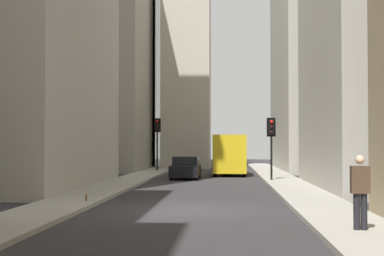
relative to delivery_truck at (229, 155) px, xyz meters
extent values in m
plane|color=#302D30|center=(-22.70, 1.40, -1.46)|extent=(135.00, 135.00, 0.00)
cube|color=#A8A399|center=(-22.70, 5.90, -1.39)|extent=(90.00, 2.20, 0.14)
cube|color=#A8A399|center=(-22.70, -3.10, -1.39)|extent=(90.00, 2.20, 0.14)
cube|color=#B7B2A5|center=(8.73, -9.20, 7.72)|extent=(17.81, 10.00, 18.36)
cube|color=#A8A091|center=(7.48, 12.00, 8.54)|extent=(12.45, 10.00, 20.01)
cube|color=beige|center=(11.84, 3.89, 8.25)|extent=(4.36, 4.36, 19.41)
cube|color=yellow|center=(-0.91, 0.00, 0.08)|extent=(4.60, 2.25, 2.60)
cube|color=#38383D|center=(2.29, 0.00, -0.27)|extent=(1.90, 2.25, 1.90)
cube|color=black|center=(2.29, 0.00, 0.33)|extent=(1.92, 2.09, 0.64)
cylinder|color=black|center=(2.29, -0.98, -1.02)|extent=(0.88, 0.28, 0.88)
cylinder|color=black|center=(2.29, 0.99, -1.02)|extent=(0.88, 0.28, 0.88)
cylinder|color=black|center=(-2.31, -0.98, -1.02)|extent=(0.88, 0.28, 0.88)
cylinder|color=black|center=(-2.31, 0.99, -1.02)|extent=(0.88, 0.28, 0.88)
cube|color=black|center=(-4.79, 2.80, -0.93)|extent=(4.30, 1.78, 0.70)
cube|color=black|center=(-4.59, 2.80, -0.31)|extent=(2.10, 1.58, 0.54)
cylinder|color=black|center=(-6.14, 2.02, -1.14)|extent=(0.64, 0.22, 0.64)
cylinder|color=black|center=(-6.14, 3.58, -1.14)|extent=(0.64, 0.22, 0.64)
cylinder|color=black|center=(-3.44, 2.02, -1.14)|extent=(0.64, 0.22, 0.64)
cylinder|color=black|center=(-3.44, 3.58, -1.14)|extent=(0.64, 0.22, 0.64)
cylinder|color=black|center=(-7.92, -2.41, -0.02)|extent=(0.12, 0.12, 2.61)
cube|color=black|center=(-7.92, -2.41, 1.74)|extent=(0.28, 0.32, 0.90)
cube|color=black|center=(-7.77, -2.41, 1.74)|extent=(0.03, 0.52, 1.10)
sphere|color=red|center=(-8.08, -2.41, 2.04)|extent=(0.20, 0.20, 0.20)
sphere|color=black|center=(-8.08, -2.41, 1.74)|extent=(0.20, 0.20, 0.20)
sphere|color=black|center=(-8.08, -2.41, 1.44)|extent=(0.20, 0.20, 0.20)
cylinder|color=black|center=(4.24, 5.68, 0.25)|extent=(0.12, 0.12, 3.13)
cube|color=black|center=(4.24, 5.68, 2.26)|extent=(0.28, 0.32, 0.90)
cube|color=black|center=(4.39, 5.68, 2.26)|extent=(0.03, 0.52, 1.10)
sphere|color=red|center=(4.08, 5.68, 2.56)|extent=(0.20, 0.20, 0.20)
sphere|color=black|center=(4.08, 5.68, 2.26)|extent=(0.20, 0.20, 0.20)
sphere|color=black|center=(4.08, 5.68, 1.96)|extent=(0.20, 0.20, 0.20)
cylinder|color=black|center=(-28.21, -3.12, -0.88)|extent=(0.16, 0.16, 0.88)
cylinder|color=black|center=(-28.21, -2.95, -0.88)|extent=(0.16, 0.16, 0.88)
cube|color=#4C3828|center=(-28.21, -3.04, -0.12)|extent=(0.26, 0.44, 0.65)
sphere|color=beige|center=(-28.21, -3.04, 0.36)|extent=(0.22, 0.22, 0.22)
cylinder|color=brown|center=(-21.36, 5.25, -1.22)|extent=(0.07, 0.07, 0.20)
cylinder|color=brown|center=(-21.36, 5.25, -1.08)|extent=(0.03, 0.03, 0.07)
camera|label=1|loc=(-42.80, 0.14, 0.73)|focal=56.02mm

